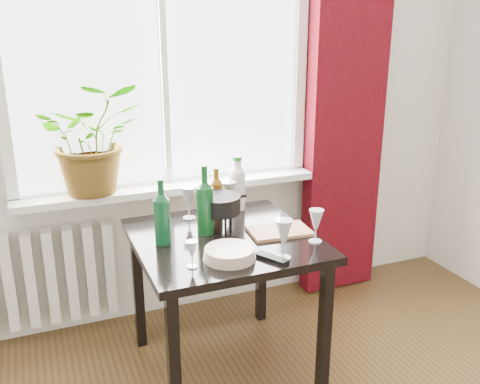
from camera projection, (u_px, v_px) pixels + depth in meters
name	position (u px, v px, depth m)	size (l,w,h in m)	color
window	(162.00, 46.00, 2.87)	(1.72, 0.08, 1.62)	white
windowsill	(171.00, 187.00, 3.05)	(1.72, 0.20, 0.04)	silver
curtain	(347.00, 95.00, 3.27)	(0.50, 0.12, 2.56)	#3A050B
radiator	(41.00, 278.00, 2.95)	(0.80, 0.10, 0.55)	white
table	(224.00, 254.00, 2.61)	(0.85, 0.85, 0.74)	black
potted_plant	(93.00, 138.00, 2.81)	(0.54, 0.46, 0.60)	#28661B
wine_bottle_left	(162.00, 212.00, 2.46)	(0.07, 0.07, 0.32)	#0C3E1F
wine_bottle_right	(205.00, 199.00, 2.57)	(0.08, 0.08, 0.35)	#0B3C16
bottle_amber	(216.00, 192.00, 2.79)	(0.07, 0.07, 0.28)	#6A3C0B
cleaning_bottle	(237.00, 182.00, 2.91)	(0.09, 0.09, 0.31)	silver
wineglass_front_right	(284.00, 239.00, 2.32)	(0.08, 0.08, 0.19)	#B6BEC5
wineglass_far_right	(316.00, 226.00, 2.49)	(0.07, 0.07, 0.17)	silver
wineglass_back_center	(229.00, 197.00, 2.85)	(0.08, 0.08, 0.19)	#AFB5BD
wineglass_back_left	(189.00, 203.00, 2.79)	(0.07, 0.07, 0.18)	silver
wineglass_front_left	(192.00, 254.00, 2.25)	(0.05, 0.05, 0.12)	silver
plate_stack	(229.00, 254.00, 2.33)	(0.23, 0.23, 0.05)	beige
fondue_pot	(219.00, 212.00, 2.67)	(0.25, 0.22, 0.17)	black
tv_remote	(271.00, 258.00, 2.33)	(0.05, 0.16, 0.02)	black
cutting_board	(279.00, 231.00, 2.63)	(0.30, 0.19, 0.02)	#AA754C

